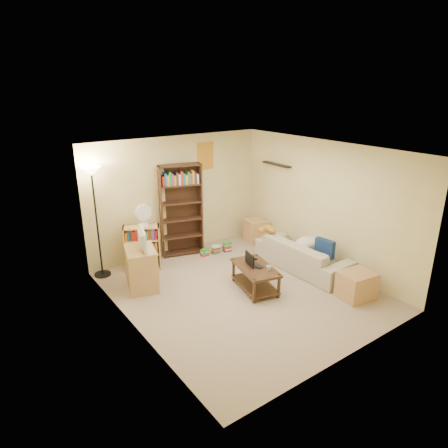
# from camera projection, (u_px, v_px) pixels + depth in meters

# --- Properties ---
(room) EXTENTS (4.50, 4.54, 2.52)m
(room) POSITION_uv_depth(u_px,v_px,m) (243.00, 204.00, 6.57)
(room) COLOR tan
(room) RESTS_ON ground
(sofa) EXTENTS (2.03, 0.87, 0.58)m
(sofa) POSITION_uv_depth(u_px,v_px,m) (303.00, 255.00, 7.88)
(sofa) COLOR #BEB59D
(sofa) RESTS_ON ground
(navy_pillow) EXTENTS (0.16, 0.40, 0.35)m
(navy_pillow) POSITION_uv_depth(u_px,v_px,m) (325.00, 248.00, 7.52)
(navy_pillow) COLOR navy
(navy_pillow) RESTS_ON sofa
(cream_blanket) EXTENTS (0.54, 0.38, 0.23)m
(cream_blanket) POSITION_uv_depth(u_px,v_px,m) (307.00, 243.00, 7.92)
(cream_blanket) COLOR white
(cream_blanket) RESTS_ON sofa
(tabby_cat) EXTENTS (0.46, 0.17, 0.16)m
(tabby_cat) POSITION_uv_depth(u_px,v_px,m) (268.00, 229.00, 8.19)
(tabby_cat) COLOR #C38729
(tabby_cat) RESTS_ON sofa
(coffee_table) EXTENTS (0.77, 1.09, 0.44)m
(coffee_table) POSITION_uv_depth(u_px,v_px,m) (255.00, 274.00, 7.09)
(coffee_table) COLOR #462F1A
(coffee_table) RESTS_ON ground
(laptop) EXTENTS (0.39, 0.31, 0.03)m
(laptop) POSITION_uv_depth(u_px,v_px,m) (257.00, 264.00, 7.10)
(laptop) COLOR black
(laptop) RESTS_ON coffee_table
(laptop_screen) EXTENTS (0.09, 0.32, 0.22)m
(laptop_screen) POSITION_uv_depth(u_px,v_px,m) (250.00, 259.00, 7.01)
(laptop_screen) COLOR white
(laptop_screen) RESTS_ON laptop
(mug) EXTENTS (0.17, 0.17, 0.09)m
(mug) POSITION_uv_depth(u_px,v_px,m) (269.00, 268.00, 6.88)
(mug) COLOR silver
(mug) RESTS_ON coffee_table
(tv_remote) EXTENTS (0.07, 0.18, 0.02)m
(tv_remote) POSITION_uv_depth(u_px,v_px,m) (253.00, 258.00, 7.36)
(tv_remote) COLOR black
(tv_remote) RESTS_ON coffee_table
(tv_stand) EXTENTS (0.68, 0.81, 0.75)m
(tv_stand) POSITION_uv_depth(u_px,v_px,m) (141.00, 268.00, 7.12)
(tv_stand) COLOR tan
(tv_stand) RESTS_ON ground
(television) EXTENTS (0.68, 0.42, 0.37)m
(television) POSITION_uv_depth(u_px,v_px,m) (139.00, 239.00, 6.93)
(television) COLOR black
(television) RESTS_ON tv_stand
(tall_bookshelf) EXTENTS (0.92, 0.52, 1.95)m
(tall_bookshelf) POSITION_uv_depth(u_px,v_px,m) (181.00, 208.00, 8.32)
(tall_bookshelf) COLOR #402618
(tall_bookshelf) RESTS_ON ground
(short_bookshelf) EXTENTS (0.75, 0.54, 0.89)m
(short_bookshelf) POSITION_uv_depth(u_px,v_px,m) (142.00, 247.00, 7.84)
(short_bookshelf) COLOR tan
(short_bookshelf) RESTS_ON ground
(desk_fan) EXTENTS (0.32, 0.18, 0.44)m
(desk_fan) POSITION_uv_depth(u_px,v_px,m) (143.00, 215.00, 7.60)
(desk_fan) COLOR white
(desk_fan) RESTS_ON short_bookshelf
(floor_lamp) EXTENTS (0.36, 0.36, 2.11)m
(floor_lamp) POSITION_uv_depth(u_px,v_px,m) (93.00, 190.00, 7.13)
(floor_lamp) COLOR black
(floor_lamp) RESTS_ON ground
(side_table) EXTENTS (0.53, 0.53, 0.52)m
(side_table) POSITION_uv_depth(u_px,v_px,m) (256.00, 231.00, 9.25)
(side_table) COLOR tan
(side_table) RESTS_ON ground
(end_cabinet) EXTENTS (0.62, 0.54, 0.47)m
(end_cabinet) POSITION_uv_depth(u_px,v_px,m) (356.00, 285.00, 6.82)
(end_cabinet) COLOR tan
(end_cabinet) RESTS_ON ground
(book_stacks) EXTENTS (0.71, 0.22, 0.21)m
(book_stacks) POSITION_uv_depth(u_px,v_px,m) (217.00, 249.00, 8.65)
(book_stacks) COLOR red
(book_stacks) RESTS_ON ground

